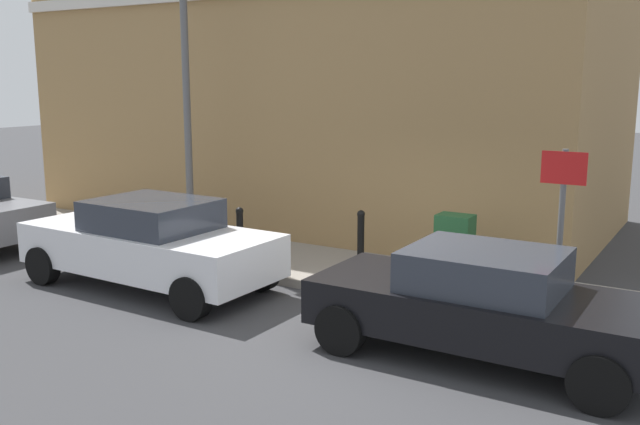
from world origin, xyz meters
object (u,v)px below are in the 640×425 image
bollard_near_cabinet (361,238)px  lamppost (186,82)px  bollard_far_kerb (240,234)px  utility_cabinet (454,253)px  street_sign (562,207)px  car_black (482,303)px  car_white (150,243)px

bollard_near_cabinet → lamppost: lamppost is taller
bollard_near_cabinet → bollard_far_kerb: 2.11m
utility_cabinet → street_sign: bearing=-107.4°
car_black → street_sign: 2.01m
car_black → street_sign: size_ratio=1.80×
bollard_near_cabinet → street_sign: (-0.63, -3.40, 0.96)m
bollard_far_kerb → street_sign: 5.42m
car_white → bollard_far_kerb: bearing=-116.5°
car_white → bollard_near_cabinet: size_ratio=4.26×
bollard_near_cabinet → street_sign: 3.58m
car_white → lamppost: (2.25, 1.11, 2.55)m
car_white → car_black: bearing=-179.5°
bollard_far_kerb → street_sign: bearing=-87.8°
car_black → bollard_near_cabinet: car_black is taller
bollard_near_cabinet → bollard_far_kerb: size_ratio=1.00×
car_black → utility_cabinet: (2.22, 1.19, -0.02)m
utility_cabinet → street_sign: street_sign is taller
lamppost → car_white: bearing=-153.6°
car_black → utility_cabinet: car_black is taller
street_sign → lamppost: bearing=85.1°
car_black → bollard_far_kerb: 5.05m
car_white → bollard_near_cabinet: car_white is taller
utility_cabinet → lamppost: 6.09m
car_black → car_white: (0.06, 5.57, 0.05)m
car_white → street_sign: bearing=-163.8°
bollard_far_kerb → car_white: bearing=152.4°
utility_cabinet → bollard_far_kerb: utility_cabinet is taller
utility_cabinet → lamppost: bearing=89.1°
utility_cabinet → bollard_near_cabinet: (0.10, 1.71, 0.02)m
utility_cabinet → street_sign: 2.02m
car_black → utility_cabinet: bearing=-62.0°
bollard_far_kerb → lamppost: 3.30m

